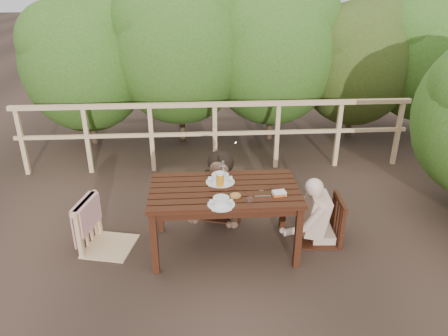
{
  "coord_description": "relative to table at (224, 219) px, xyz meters",
  "views": [
    {
      "loc": [
        -0.26,
        -3.76,
        2.65
      ],
      "look_at": [
        0.0,
        0.05,
        0.9
      ],
      "focal_mm": 34.33,
      "sensor_mm": 36.0,
      "label": 1
    }
  ],
  "objects": [
    {
      "name": "woman",
      "position": [
        0.04,
        0.7,
        0.32
      ],
      "size": [
        0.7,
        0.78,
        1.33
      ],
      "primitive_type": null,
      "rotation": [
        0.0,
        0.0,
        2.86
      ],
      "color": "black",
      "rests_on": "ground"
    },
    {
      "name": "table",
      "position": [
        0.0,
        0.0,
        0.0
      ],
      "size": [
        1.48,
        0.84,
        0.69
      ],
      "primitive_type": "cube",
      "color": "black",
      "rests_on": "ground"
    },
    {
      "name": "hedge_row",
      "position": [
        0.4,
        3.2,
        1.56
      ],
      "size": [
        6.6,
        1.6,
        3.8
      ],
      "primitive_type": null,
      "color": "#30541A",
      "rests_on": "ground"
    },
    {
      "name": "beer_glass",
      "position": [
        -0.04,
        0.07,
        0.42
      ],
      "size": [
        0.08,
        0.08,
        0.16
      ],
      "primitive_type": "cylinder",
      "color": "orange",
      "rests_on": "table"
    },
    {
      "name": "bottle",
      "position": [
        -0.0,
        0.16,
        0.46
      ],
      "size": [
        0.06,
        0.06,
        0.24
      ],
      "primitive_type": "cylinder",
      "color": "silver",
      "rests_on": "table"
    },
    {
      "name": "soup_far",
      "position": [
        -0.03,
        0.15,
        0.39
      ],
      "size": [
        0.3,
        0.3,
        0.1
      ],
      "primitive_type": "cylinder",
      "color": "white",
      "rests_on": "table"
    },
    {
      "name": "chair_right",
      "position": [
        1.04,
        0.11,
        0.11
      ],
      "size": [
        0.48,
        0.48,
        0.9
      ],
      "primitive_type": "cube",
      "rotation": [
        0.0,
        0.0,
        -1.63
      ],
      "color": "black",
      "rests_on": "ground"
    },
    {
      "name": "railing",
      "position": [
        0.0,
        2.0,
        0.16
      ],
      "size": [
        5.6,
        0.1,
        1.01
      ],
      "primitive_type": "cube",
      "color": "#D9AC7C",
      "rests_on": "ground"
    },
    {
      "name": "diner_right",
      "position": [
        1.07,
        0.11,
        0.25
      ],
      "size": [
        0.61,
        0.51,
        1.18
      ],
      "primitive_type": null,
      "rotation": [
        0.0,
        0.0,
        1.51
      ],
      "color": "beige",
      "rests_on": "ground"
    },
    {
      "name": "chair_left",
      "position": [
        -1.21,
        0.09,
        0.16
      ],
      "size": [
        0.6,
        0.6,
        1.01
      ],
      "primitive_type": "cube",
      "rotation": [
        0.0,
        0.0,
        1.34
      ],
      "color": "#D9AC7C",
      "rests_on": "ground"
    },
    {
      "name": "tumbler",
      "position": [
        0.22,
        -0.3,
        0.38
      ],
      "size": [
        0.06,
        0.06,
        0.07
      ],
      "primitive_type": "cylinder",
      "color": "white",
      "rests_on": "table"
    },
    {
      "name": "chair_far",
      "position": [
        0.04,
        0.68,
        0.11
      ],
      "size": [
        0.56,
        0.56,
        0.92
      ],
      "primitive_type": "cube",
      "rotation": [
        0.0,
        0.0,
        -0.28
      ],
      "color": "black",
      "rests_on": "ground"
    },
    {
      "name": "bread_roll",
      "position": [
        0.09,
        -0.2,
        0.38
      ],
      "size": [
        0.11,
        0.09,
        0.07
      ],
      "primitive_type": "ellipsoid",
      "color": "#AB7E39",
      "rests_on": "table"
    },
    {
      "name": "soup_near",
      "position": [
        -0.05,
        -0.32,
        0.39
      ],
      "size": [
        0.26,
        0.26,
        0.09
      ],
      "primitive_type": "cylinder",
      "color": "white",
      "rests_on": "table"
    },
    {
      "name": "butter_tub",
      "position": [
        0.52,
        -0.18,
        0.37
      ],
      "size": [
        0.14,
        0.11,
        0.05
      ],
      "primitive_type": "cube",
      "rotation": [
        0.0,
        0.0,
        0.17
      ],
      "color": "silver",
      "rests_on": "table"
    },
    {
      "name": "ground",
      "position": [
        0.0,
        0.0,
        -0.34
      ],
      "size": [
        60.0,
        60.0,
        0.0
      ],
      "primitive_type": "plane",
      "color": "#432F24",
      "rests_on": "ground"
    }
  ]
}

